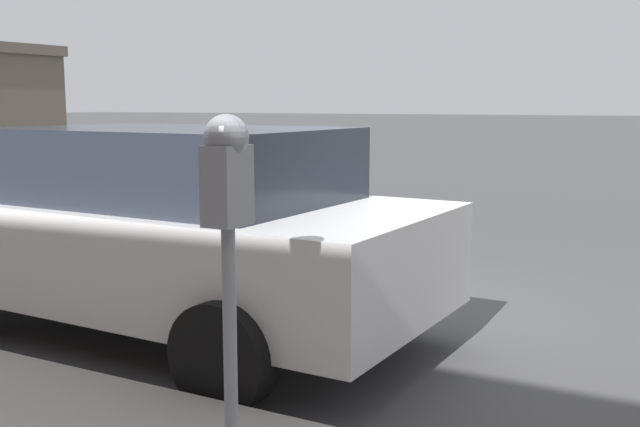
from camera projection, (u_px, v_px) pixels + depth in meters
name	position (u px, v px, depth m)	size (l,w,h in m)	color
ground_plane	(378.00, 321.00, 5.96)	(220.00, 220.00, 0.00)	#424244
parking_meter	(228.00, 200.00, 3.14)	(0.21, 0.19, 1.53)	gray
car_white	(162.00, 227.00, 5.52)	(2.15, 4.26, 1.55)	silver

